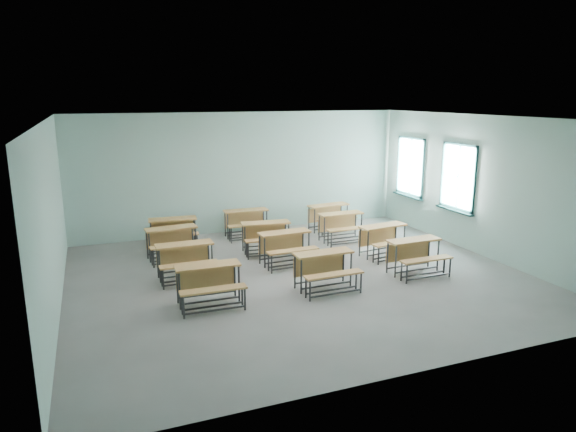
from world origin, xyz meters
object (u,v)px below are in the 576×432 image
desk_unit_r2c0 (173,238)px  desk_unit_r3c1 (247,219)px  desk_unit_r0c0 (209,279)px  desk_unit_r1c1 (286,243)px  desk_unit_r1c2 (385,236)px  desk_unit_r0c1 (326,265)px  desk_unit_r0c2 (416,251)px  desk_unit_r3c2 (330,214)px  desk_unit_r2c2 (342,223)px  desk_unit_r3c0 (173,228)px  desk_unit_r2c1 (267,233)px  desk_unit_r1c0 (186,256)px

desk_unit_r2c0 → desk_unit_r3c1: bearing=24.8°
desk_unit_r0c0 → desk_unit_r1c1: same height
desk_unit_r1c2 → desk_unit_r2c0: size_ratio=1.03×
desk_unit_r0c1 → desk_unit_r0c2: 2.13m
desk_unit_r0c1 → desk_unit_r1c2: same height
desk_unit_r0c2 → desk_unit_r1c1: 2.76m
desk_unit_r1c2 → desk_unit_r3c2: same height
desk_unit_r1c2 → desk_unit_r0c2: bearing=-98.8°
desk_unit_r0c0 → desk_unit_r0c1: bearing=-0.1°
desk_unit_r3c1 → desk_unit_r0c1: bearing=-83.3°
desk_unit_r2c2 → desk_unit_r3c2: size_ratio=0.94×
desk_unit_r0c1 → desk_unit_r3c0: size_ratio=0.95×
desk_unit_r2c0 → desk_unit_r2c1: same height
desk_unit_r0c2 → desk_unit_r2c2: size_ratio=1.01×
desk_unit_r1c0 → desk_unit_r1c2: same height
desk_unit_r0c2 → desk_unit_r2c1: 3.48m
desk_unit_r1c2 → desk_unit_r2c2: bearing=96.4°
desk_unit_r3c0 → desk_unit_r3c1: (1.94, 0.26, 0.00)m
desk_unit_r0c1 → desk_unit_r3c2: (1.98, 3.90, 0.00)m
desk_unit_r0c1 → desk_unit_r0c2: size_ratio=1.00×
desk_unit_r3c0 → desk_unit_r3c1: bearing=13.1°
desk_unit_r1c2 → desk_unit_r2c1: bearing=146.2°
desk_unit_r0c0 → desk_unit_r3c1: bearing=66.1°
desk_unit_r2c0 → desk_unit_r0c0: bearing=-90.2°
desk_unit_r1c0 → desk_unit_r2c1: size_ratio=0.94×
desk_unit_r0c2 → desk_unit_r1c2: same height
desk_unit_r1c2 → desk_unit_r3c1: 3.67m
desk_unit_r3c1 → desk_unit_r2c2: bearing=-27.7°
desk_unit_r2c0 → desk_unit_r3c0: 0.90m
desk_unit_r0c0 → desk_unit_r2c2: size_ratio=1.01×
desk_unit_r3c2 → desk_unit_r0c1: bearing=-123.7°
desk_unit_r0c0 → desk_unit_r1c2: bearing=18.2°
desk_unit_r2c1 → desk_unit_r3c0: (-1.98, 1.19, 0.00)m
desk_unit_r1c2 → desk_unit_r2c0: bearing=154.4°
desk_unit_r1c1 → desk_unit_r2c1: 0.98m
desk_unit_r0c0 → desk_unit_r3c1: 4.45m
desk_unit_r2c2 → desk_unit_r0c0: bearing=-145.7°
desk_unit_r1c2 → desk_unit_r3c1: bearing=125.8°
desk_unit_r1c0 → desk_unit_r2c2: same height
desk_unit_r0c1 → desk_unit_r3c0: 4.44m
desk_unit_r2c0 → desk_unit_r0c2: bearing=-35.7°
desk_unit_r1c2 → desk_unit_r3c2: bearing=87.3°
desk_unit_r0c0 → desk_unit_r1c1: (2.07, 1.60, 0.00)m
desk_unit_r0c1 → desk_unit_r3c2: size_ratio=0.94×
desk_unit_r2c1 → desk_unit_r3c2: 2.60m
desk_unit_r1c0 → desk_unit_r0c0: bearing=-84.6°
desk_unit_r3c1 → desk_unit_r3c2: size_ratio=0.96×
desk_unit_r0c1 → desk_unit_r1c2: bearing=31.6°
desk_unit_r2c0 → desk_unit_r3c1: 2.39m
desk_unit_r0c1 → desk_unit_r2c1: same height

